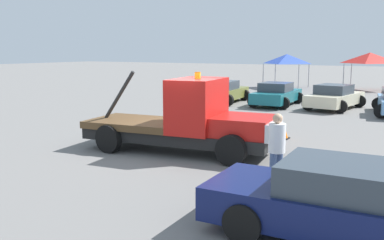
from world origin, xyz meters
name	(u,v)px	position (x,y,z in m)	size (l,w,h in m)	color
ground_plane	(178,151)	(0.00, 0.00, 0.00)	(160.00, 160.00, 0.00)	slate
tow_truck	(189,122)	(0.38, 0.05, 0.97)	(6.26, 2.74, 2.52)	black
foreground_car	(365,207)	(6.10, -4.01, 0.65)	(5.46, 2.12, 1.34)	#0F194C
person_near_truck	(277,145)	(3.87, -1.92, 1.01)	(0.39, 0.39, 1.75)	#475B84
parked_car_olive	(222,92)	(-4.46, 12.19, 0.65)	(2.78, 4.72, 1.34)	olive
parked_car_teal	(276,94)	(-1.12, 12.45, 0.65)	(2.47, 4.43, 1.34)	#196670
parked_car_cream	(335,97)	(2.09, 12.65, 0.65)	(2.81, 4.58, 1.34)	beige
canopy_tent_blue	(287,59)	(-4.39, 24.28, 2.43)	(3.07, 3.07, 2.83)	#9E9EA3
canopy_tent_red	(370,58)	(2.03, 25.18, 2.56)	(3.30, 3.30, 2.98)	#9E9EA3
traffic_cone	(283,132)	(2.23, 3.59, 0.25)	(0.40, 0.40, 0.55)	black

